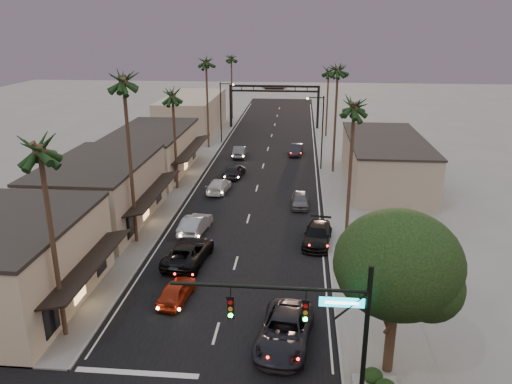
% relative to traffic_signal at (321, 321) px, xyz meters
% --- Properties ---
extents(ground, '(200.00, 200.00, 0.00)m').
position_rel_traffic_signal_xyz_m(ground, '(-5.69, 36.00, -5.08)').
color(ground, slate).
rests_on(ground, ground).
extents(road, '(14.00, 120.00, 0.02)m').
position_rel_traffic_signal_xyz_m(road, '(-5.69, 41.00, -5.08)').
color(road, black).
rests_on(road, ground).
extents(sidewalk_left, '(5.00, 92.00, 0.12)m').
position_rel_traffic_signal_xyz_m(sidewalk_left, '(-15.19, 48.00, -5.02)').
color(sidewalk_left, slate).
rests_on(sidewalk_left, ground).
extents(sidewalk_right, '(5.00, 92.00, 0.12)m').
position_rel_traffic_signal_xyz_m(sidewalk_right, '(3.81, 48.00, -5.02)').
color(sidewalk_right, slate).
rests_on(sidewalk_right, ground).
extents(storefront_near, '(8.00, 12.00, 5.50)m').
position_rel_traffic_signal_xyz_m(storefront_near, '(-18.69, 8.00, -2.33)').
color(storefront_near, '#BAAE8E').
rests_on(storefront_near, ground).
extents(storefront_mid, '(8.00, 14.00, 5.50)m').
position_rel_traffic_signal_xyz_m(storefront_mid, '(-18.69, 22.00, -2.33)').
color(storefront_mid, '#A09680').
rests_on(storefront_mid, ground).
extents(storefront_far, '(8.00, 16.00, 5.00)m').
position_rel_traffic_signal_xyz_m(storefront_far, '(-18.69, 38.00, -2.58)').
color(storefront_far, '#BAAE8E').
rests_on(storefront_far, ground).
extents(storefront_dist, '(8.00, 20.00, 6.00)m').
position_rel_traffic_signal_xyz_m(storefront_dist, '(-18.69, 61.00, -2.08)').
color(storefront_dist, '#A09680').
rests_on(storefront_dist, ground).
extents(building_right, '(8.00, 18.00, 5.00)m').
position_rel_traffic_signal_xyz_m(building_right, '(8.31, 36.00, -2.58)').
color(building_right, '#A09680').
rests_on(building_right, ground).
extents(traffic_signal, '(8.51, 0.22, 7.80)m').
position_rel_traffic_signal_xyz_m(traffic_signal, '(0.00, 0.00, 0.00)').
color(traffic_signal, black).
rests_on(traffic_signal, ground).
extents(corner_tree, '(6.20, 6.20, 8.80)m').
position_rel_traffic_signal_xyz_m(corner_tree, '(3.79, 3.45, 0.90)').
color(corner_tree, '#38281C').
rests_on(corner_tree, ground).
extents(arch, '(15.20, 0.40, 7.27)m').
position_rel_traffic_signal_xyz_m(arch, '(-5.69, 66.00, 0.45)').
color(arch, black).
rests_on(arch, ground).
extents(streetlight_right, '(2.13, 0.30, 9.00)m').
position_rel_traffic_signal_xyz_m(streetlight_right, '(1.23, 41.00, 0.25)').
color(streetlight_right, black).
rests_on(streetlight_right, ground).
extents(streetlight_left, '(2.13, 0.30, 9.00)m').
position_rel_traffic_signal_xyz_m(streetlight_left, '(-12.61, 54.00, 0.25)').
color(streetlight_left, black).
rests_on(streetlight_left, ground).
extents(palm_la, '(3.20, 3.20, 13.20)m').
position_rel_traffic_signal_xyz_m(palm_la, '(-14.29, 5.00, 6.36)').
color(palm_la, '#38281C').
rests_on(palm_la, ground).
extents(palm_lb, '(3.20, 3.20, 15.20)m').
position_rel_traffic_signal_xyz_m(palm_lb, '(-14.29, 18.00, 8.30)').
color(palm_lb, '#38281C').
rests_on(palm_lb, ground).
extents(palm_lc, '(3.20, 3.20, 12.20)m').
position_rel_traffic_signal_xyz_m(palm_lc, '(-14.29, 32.00, 5.39)').
color(palm_lc, '#38281C').
rests_on(palm_lc, ground).
extents(palm_ld, '(3.20, 3.20, 14.20)m').
position_rel_traffic_signal_xyz_m(palm_ld, '(-14.29, 51.00, 7.33)').
color(palm_ld, '#38281C').
rests_on(palm_ld, ground).
extents(palm_ra, '(3.20, 3.20, 13.20)m').
position_rel_traffic_signal_xyz_m(palm_ra, '(2.91, 20.00, 6.36)').
color(palm_ra, '#38281C').
rests_on(palm_ra, ground).
extents(palm_rb, '(3.20, 3.20, 14.20)m').
position_rel_traffic_signal_xyz_m(palm_rb, '(2.91, 40.00, 7.33)').
color(palm_rb, '#38281C').
rests_on(palm_rb, ground).
extents(palm_rc, '(3.20, 3.20, 12.20)m').
position_rel_traffic_signal_xyz_m(palm_rc, '(2.91, 60.00, 5.39)').
color(palm_rc, '#38281C').
rests_on(palm_rc, ground).
extents(palm_far, '(3.20, 3.20, 13.20)m').
position_rel_traffic_signal_xyz_m(palm_far, '(-13.99, 74.00, 6.36)').
color(palm_far, '#38281C').
rests_on(palm_far, ground).
extents(oncoming_red, '(2.13, 4.22, 1.38)m').
position_rel_traffic_signal_xyz_m(oncoming_red, '(-8.83, 9.42, -4.39)').
color(oncoming_red, maroon).
rests_on(oncoming_red, ground).
extents(oncoming_pickup, '(3.38, 6.17, 1.64)m').
position_rel_traffic_signal_xyz_m(oncoming_pickup, '(-9.25, 14.92, -4.26)').
color(oncoming_pickup, black).
rests_on(oncoming_pickup, ground).
extents(oncoming_silver, '(2.31, 4.96, 1.57)m').
position_rel_traffic_signal_xyz_m(oncoming_silver, '(-9.88, 20.42, -4.30)').
color(oncoming_silver, gray).
rests_on(oncoming_silver, ground).
extents(oncoming_white, '(2.39, 4.93, 1.38)m').
position_rel_traffic_signal_xyz_m(oncoming_white, '(-9.63, 31.45, -4.39)').
color(oncoming_white, silver).
rests_on(oncoming_white, ground).
extents(oncoming_dgrey, '(2.52, 4.91, 1.60)m').
position_rel_traffic_signal_xyz_m(oncoming_dgrey, '(-8.70, 36.95, -4.28)').
color(oncoming_dgrey, black).
rests_on(oncoming_dgrey, ground).
extents(oncoming_grey_far, '(1.69, 4.57, 1.49)m').
position_rel_traffic_signal_xyz_m(oncoming_grey_far, '(-9.16, 46.23, -4.33)').
color(oncoming_grey_far, '#4A4A4F').
rests_on(oncoming_grey_far, ground).
extents(curbside_near, '(3.56, 6.39, 1.69)m').
position_rel_traffic_signal_xyz_m(curbside_near, '(-1.68, 5.35, -4.24)').
color(curbside_near, black).
rests_on(curbside_near, ground).
extents(curbside_black, '(2.79, 5.47, 1.52)m').
position_rel_traffic_signal_xyz_m(curbside_black, '(0.51, 19.11, -4.32)').
color(curbside_black, black).
rests_on(curbside_black, ground).
extents(curbside_grey, '(1.69, 4.08, 1.38)m').
position_rel_traffic_signal_xyz_m(curbside_grey, '(-0.96, 27.67, -4.39)').
color(curbside_grey, '#57585D').
rests_on(curbside_grey, ground).
extents(curbside_far, '(1.98, 4.51, 1.44)m').
position_rel_traffic_signal_xyz_m(curbside_far, '(-1.65, 48.00, -4.36)').
color(curbside_far, black).
rests_on(curbside_far, ground).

